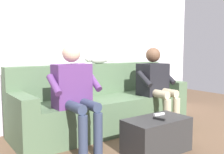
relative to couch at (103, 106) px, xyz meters
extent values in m
plane|color=brown|center=(0.00, 0.75, -0.32)|extent=(8.00, 8.00, 0.00)
cube|color=silver|center=(0.00, -0.51, 0.96)|extent=(4.63, 0.06, 2.57)
cube|color=#516B4C|center=(0.00, 0.15, -0.09)|extent=(2.15, 0.62, 0.46)
cube|color=#516B4C|center=(0.00, -0.26, 0.13)|extent=(2.53, 0.19, 0.91)
cube|color=#516B4C|center=(-1.17, 0.15, -0.01)|extent=(0.19, 0.62, 0.62)
cube|color=#516B4C|center=(1.17, 0.15, -0.01)|extent=(0.19, 0.62, 0.62)
cube|color=#2D2D2D|center=(0.00, 1.05, -0.13)|extent=(0.72, 0.40, 0.38)
cube|color=black|center=(-0.66, 0.31, 0.37)|extent=(0.40, 0.30, 0.46)
sphere|color=brown|center=(-0.66, 0.31, 0.72)|extent=(0.21, 0.21, 0.21)
cylinder|color=#C6B793|center=(-0.75, 0.50, 0.19)|extent=(0.11, 0.37, 0.11)
cylinder|color=#C6B793|center=(-0.57, 0.50, 0.19)|extent=(0.11, 0.37, 0.11)
cylinder|color=#C6B793|center=(-0.75, 0.69, -0.09)|extent=(0.10, 0.10, 0.46)
cylinder|color=#C6B793|center=(-0.57, 0.69, -0.09)|extent=(0.10, 0.10, 0.46)
cylinder|color=black|center=(-0.90, 0.39, 0.39)|extent=(0.08, 0.27, 0.22)
cylinder|color=black|center=(-0.42, 0.39, 0.39)|extent=(0.08, 0.27, 0.22)
cube|color=#5B3370|center=(0.66, 0.34, 0.38)|extent=(0.42, 0.23, 0.50)
sphere|color=beige|center=(0.66, 0.34, 0.76)|extent=(0.21, 0.21, 0.21)
cylinder|color=#333D56|center=(0.57, 0.55, 0.19)|extent=(0.11, 0.41, 0.11)
cylinder|color=#333D56|center=(0.75, 0.55, 0.19)|extent=(0.11, 0.41, 0.11)
cylinder|color=#333D56|center=(0.57, 0.75, -0.09)|extent=(0.10, 0.10, 0.46)
cylinder|color=#333D56|center=(0.75, 0.75, -0.09)|extent=(0.10, 0.10, 0.46)
cylinder|color=#5B3370|center=(0.41, 0.42, 0.42)|extent=(0.08, 0.27, 0.22)
cylinder|color=#5B3370|center=(0.91, 0.42, 0.42)|extent=(0.08, 0.27, 0.22)
ellipsoid|color=silver|center=(-0.09, -0.26, 0.65)|extent=(0.31, 0.13, 0.12)
sphere|color=silver|center=(0.08, -0.26, 0.66)|extent=(0.11, 0.11, 0.11)
cone|color=silver|center=(0.08, -0.28, 0.71)|extent=(0.04, 0.04, 0.03)
cone|color=silver|center=(0.08, -0.23, 0.71)|extent=(0.04, 0.04, 0.03)
cylinder|color=silver|center=(-0.30, -0.26, 0.62)|extent=(0.18, 0.03, 0.03)
cube|color=black|center=(0.02, 1.10, 0.06)|extent=(0.06, 0.14, 0.02)
cube|color=white|center=(-0.12, 0.97, 0.06)|extent=(0.14, 0.04, 0.02)
camera|label=1|loc=(1.97, 2.95, 0.80)|focal=40.74mm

